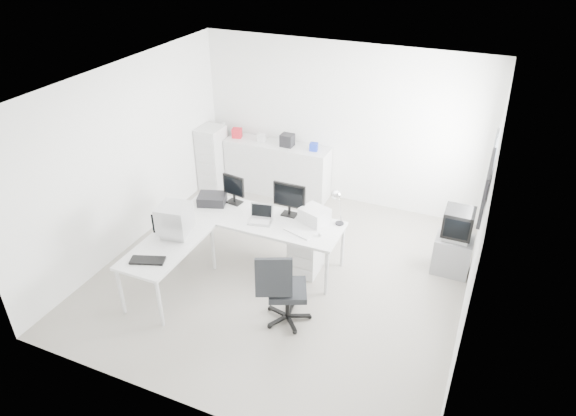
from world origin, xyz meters
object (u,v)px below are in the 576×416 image
at_px(laser_printer, 315,215).
at_px(office_chair, 288,287).
at_px(lcd_monitor_small, 234,189).
at_px(lcd_monitor_large, 289,200).
at_px(drawer_pedestal, 306,253).
at_px(tv_cabinet, 452,254).
at_px(main_desk, 261,240).
at_px(laptop, 260,216).
at_px(inkjet_printer, 212,199).
at_px(sideboard, 277,169).
at_px(side_desk, 169,267).
at_px(filing_cabinet, 212,158).
at_px(crt_monitor, 175,219).
at_px(crt_tv, 458,225).

bearing_deg(laser_printer, office_chair, -64.94).
xyz_separation_m(lcd_monitor_small, lcd_monitor_large, (0.90, 0.00, 0.02)).
height_order(drawer_pedestal, tv_cabinet, drawer_pedestal).
relative_size(main_desk, tv_cabinet, 4.24).
xyz_separation_m(lcd_monitor_small, laptop, (0.60, -0.35, -0.13)).
height_order(inkjet_printer, laptop, laptop).
relative_size(laptop, sideboard, 0.17).
bearing_deg(laser_printer, main_desk, -144.03).
height_order(side_desk, laptop, laptop).
distance_m(laptop, filing_cabinet, 2.70).
relative_size(inkjet_printer, lcd_monitor_large, 0.81).
distance_m(side_desk, filing_cabinet, 3.07).
distance_m(drawer_pedestal, lcd_monitor_large, 0.81).
height_order(lcd_monitor_small, crt_monitor, crt_monitor).
bearing_deg(main_desk, laptop, -63.43).
bearing_deg(side_desk, lcd_monitor_small, 77.47).
relative_size(side_desk, lcd_monitor_small, 3.04).
distance_m(drawer_pedestal, lcd_monitor_small, 1.44).
distance_m(side_desk, tv_cabinet, 4.01).
distance_m(drawer_pedestal, crt_tv, 2.16).
bearing_deg(laptop, crt_tv, 8.85).
bearing_deg(laptop, filing_cabinet, 123.66).
height_order(laptop, crt_tv, crt_tv).
bearing_deg(sideboard, drawer_pedestal, -55.93).
xyz_separation_m(main_desk, crt_tv, (2.64, 0.87, 0.42)).
relative_size(laser_printer, filing_cabinet, 0.31).
bearing_deg(office_chair, lcd_monitor_large, 88.18).
relative_size(lcd_monitor_small, crt_tv, 0.92).
xyz_separation_m(inkjet_printer, crt_monitor, (0.00, -0.95, 0.19)).
bearing_deg(crt_tv, drawer_pedestal, -157.18).
distance_m(laptop, crt_tv, 2.77).
bearing_deg(office_chair, lcd_monitor_small, 114.14).
bearing_deg(side_desk, office_chair, 2.64).
bearing_deg(side_desk, laptop, 48.01).
xyz_separation_m(main_desk, tv_cabinet, (2.64, 0.87, -0.09)).
height_order(main_desk, lcd_monitor_large, lcd_monitor_large).
bearing_deg(tv_cabinet, lcd_monitor_large, -164.93).
distance_m(lcd_monitor_large, filing_cabinet, 2.72).
bearing_deg(laptop, main_desk, 104.96).
bearing_deg(tv_cabinet, drawer_pedestal, -157.18).
bearing_deg(crt_monitor, laptop, 30.55).
relative_size(side_desk, lcd_monitor_large, 2.79).
distance_m(tv_cabinet, sideboard, 3.53).
distance_m(side_desk, crt_tv, 4.03).
height_order(inkjet_printer, lcd_monitor_small, lcd_monitor_small).
height_order(side_desk, tv_cabinet, side_desk).
height_order(drawer_pedestal, laser_printer, laser_printer).
bearing_deg(main_desk, laser_printer, 16.35).
relative_size(crt_tv, sideboard, 0.26).
xyz_separation_m(main_desk, crt_monitor, (-0.85, -0.85, 0.63)).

